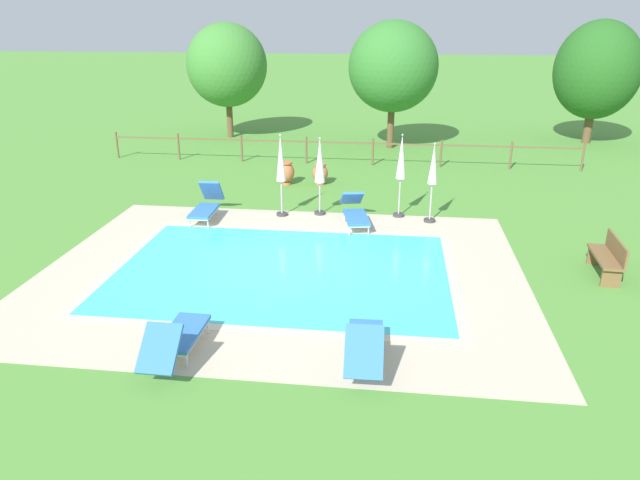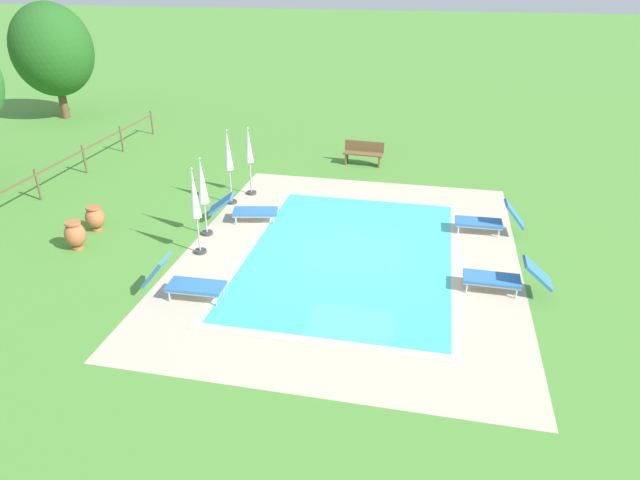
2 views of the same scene
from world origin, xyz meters
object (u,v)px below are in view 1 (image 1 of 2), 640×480
(sun_lounger_north_far, at_px, (206,205))
(patio_umbrella_closed_row_east, at_px, (401,163))
(sun_lounger_north_mid, at_px, (365,344))
(patio_umbrella_closed_row_west, at_px, (433,171))
(terracotta_urn_near_fence, at_px, (286,172))
(tree_west_mid, at_px, (227,65))
(sun_lounger_north_end, at_px, (177,338))
(tree_centre, at_px, (597,70))
(wooden_bench_lawn_side, at_px, (609,256))
(patio_umbrella_closed_row_mid_east, at_px, (320,165))
(tree_far_west, at_px, (393,67))
(sun_lounger_north_near_steps, at_px, (355,212))
(patio_umbrella_closed_row_mid_west, at_px, (281,164))
(terracotta_urn_by_tree, at_px, (320,173))

(sun_lounger_north_far, distance_m, patio_umbrella_closed_row_east, 5.65)
(sun_lounger_north_mid, bearing_deg, patio_umbrella_closed_row_west, 79.11)
(sun_lounger_north_mid, xyz_separation_m, terracotta_urn_near_fence, (-3.25, 10.84, 0.03))
(terracotta_urn_near_fence, distance_m, tree_west_mid, 9.42)
(sun_lounger_north_end, xyz_separation_m, patio_umbrella_closed_row_west, (4.60, 7.66, 1.09))
(tree_centre, bearing_deg, wooden_bench_lawn_side, -104.34)
(patio_umbrella_closed_row_mid_east, bearing_deg, sun_lounger_north_far, -166.32)
(terracotta_urn_near_fence, xyz_separation_m, tree_far_west, (3.45, 6.47, 3.00))
(tree_centre, bearing_deg, sun_lounger_north_end, -121.85)
(sun_lounger_north_near_steps, bearing_deg, wooden_bench_lawn_side, -25.02)
(sun_lounger_north_far, bearing_deg, tree_west_mid, 101.98)
(patio_umbrella_closed_row_mid_west, height_order, wooden_bench_lawn_side, patio_umbrella_closed_row_mid_west)
(patio_umbrella_closed_row_mid_west, relative_size, tree_far_west, 0.45)
(terracotta_urn_near_fence, height_order, tree_west_mid, tree_west_mid)
(patio_umbrella_closed_row_west, bearing_deg, patio_umbrella_closed_row_mid_east, 174.90)
(patio_umbrella_closed_row_mid_east, distance_m, terracotta_urn_near_fence, 3.59)
(terracotta_urn_near_fence, height_order, terracotta_urn_by_tree, terracotta_urn_near_fence)
(patio_umbrella_closed_row_west, xyz_separation_m, tree_west_mid, (-8.83, 11.31, 1.83))
(sun_lounger_north_near_steps, distance_m, patio_umbrella_closed_row_mid_west, 2.51)
(sun_lounger_north_far, xyz_separation_m, wooden_bench_lawn_side, (10.06, -2.73, 0.07))
(patio_umbrella_closed_row_mid_east, distance_m, patio_umbrella_closed_row_east, 2.30)
(tree_west_mid, height_order, tree_centre, tree_centre)
(sun_lounger_north_near_steps, relative_size, wooden_bench_lawn_side, 1.36)
(sun_lounger_north_near_steps, height_order, terracotta_urn_near_fence, sun_lounger_north_near_steps)
(sun_lounger_north_far, distance_m, patio_umbrella_closed_row_mid_west, 2.44)
(patio_umbrella_closed_row_west, bearing_deg, sun_lounger_north_end, -120.99)
(sun_lounger_north_near_steps, bearing_deg, terracotta_urn_by_tree, 110.17)
(sun_lounger_north_far, bearing_deg, patio_umbrella_closed_row_west, 4.42)
(terracotta_urn_by_tree, bearing_deg, tree_centre, 37.41)
(sun_lounger_north_end, bearing_deg, sun_lounger_north_far, 103.53)
(sun_lounger_north_near_steps, xyz_separation_m, tree_west_mid, (-6.75, 11.82, 2.93))
(patio_umbrella_closed_row_mid_west, distance_m, patio_umbrella_closed_row_east, 3.39)
(terracotta_urn_near_fence, xyz_separation_m, tree_west_mid, (-4.14, 7.96, 2.88))
(sun_lounger_north_far, bearing_deg, wooden_bench_lawn_side, -15.20)
(patio_umbrella_closed_row_mid_west, relative_size, patio_umbrella_closed_row_east, 0.99)
(sun_lounger_north_end, xyz_separation_m, tree_centre, (12.24, 19.70, 2.82))
(sun_lounger_north_mid, height_order, patio_umbrella_closed_row_mid_west, patio_umbrella_closed_row_mid_west)
(sun_lounger_north_near_steps, xyz_separation_m, tree_far_west, (0.83, 10.33, 3.05))
(sun_lounger_north_near_steps, height_order, terracotta_urn_by_tree, sun_lounger_north_near_steps)
(tree_far_west, bearing_deg, patio_umbrella_closed_row_west, -82.76)
(patio_umbrella_closed_row_west, xyz_separation_m, patio_umbrella_closed_row_mid_west, (-4.24, 0.03, 0.06))
(sun_lounger_north_end, height_order, patio_umbrella_closed_row_east, patio_umbrella_closed_row_east)
(patio_umbrella_closed_row_west, bearing_deg, tree_far_west, 97.24)
(patio_umbrella_closed_row_east, bearing_deg, sun_lounger_north_near_steps, -143.97)
(sun_lounger_north_end, relative_size, wooden_bench_lawn_side, 1.29)
(wooden_bench_lawn_side, xyz_separation_m, tree_far_west, (-4.98, 13.04, 2.96))
(sun_lounger_north_end, distance_m, terracotta_urn_by_tree, 11.20)
(terracotta_urn_by_tree, relative_size, tree_far_west, 0.14)
(terracotta_urn_by_tree, bearing_deg, wooden_bench_lawn_side, -42.65)
(sun_lounger_north_far, relative_size, terracotta_urn_near_fence, 2.36)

